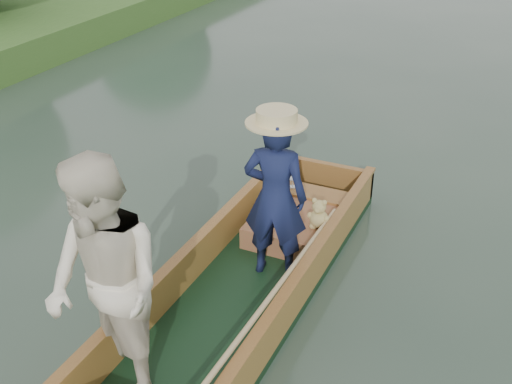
% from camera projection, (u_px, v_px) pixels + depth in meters
% --- Properties ---
extents(ground, '(120.00, 120.00, 0.00)m').
position_uv_depth(ground, '(226.00, 321.00, 5.42)').
color(ground, '#283D30').
rests_on(ground, ground).
extents(punt, '(1.41, 5.07, 1.94)m').
position_uv_depth(punt, '(193.00, 274.00, 4.90)').
color(punt, black).
rests_on(punt, ground).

